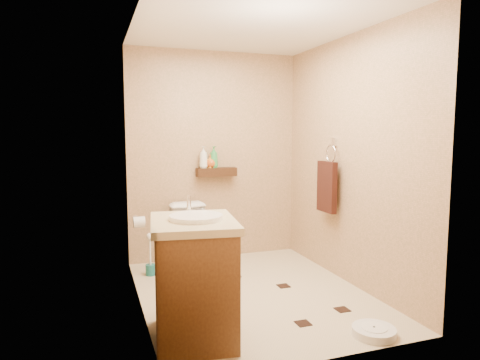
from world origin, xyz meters
name	(u,v)px	position (x,y,z in m)	size (l,w,h in m)	color
ground	(252,293)	(0.00, 0.00, 0.00)	(2.50, 2.50, 0.00)	beige
wall_back	(214,156)	(0.00, 1.25, 1.20)	(2.00, 0.04, 2.40)	tan
wall_front	(325,177)	(0.00, -1.25, 1.20)	(2.00, 0.04, 2.40)	tan
wall_left	(138,166)	(-1.00, 0.00, 1.20)	(0.04, 2.50, 2.40)	tan
wall_right	(349,161)	(1.00, 0.00, 1.20)	(0.04, 2.50, 2.40)	tan
ceiling	(253,24)	(0.00, 0.00, 2.40)	(2.00, 2.50, 0.02)	silver
wall_shelf	(216,172)	(0.00, 1.17, 1.02)	(0.46, 0.14, 0.10)	#3C2310
floor_accents	(258,295)	(0.03, -0.07, 0.00)	(1.23, 1.37, 0.01)	black
toilet	(195,238)	(-0.34, 0.83, 0.35)	(0.39, 0.69, 0.70)	white
vanity	(194,277)	(-0.70, -0.67, 0.45)	(0.67, 0.78, 1.00)	brown
bathroom_scale	(374,331)	(0.54, -1.07, 0.03)	(0.41, 0.41, 0.06)	white
toilet_brush	(150,260)	(-0.82, 0.81, 0.16)	(0.10, 0.10, 0.45)	#186362
towel_ring	(327,184)	(0.91, 0.25, 0.95)	(0.12, 0.30, 0.76)	silver
toilet_paper	(139,222)	(-0.94, 0.65, 0.60)	(0.12, 0.11, 0.12)	white
bottle_a	(203,157)	(-0.15, 1.17, 1.19)	(0.10, 0.10, 0.25)	white
bottle_b	(210,161)	(-0.07, 1.17, 1.15)	(0.07, 0.07, 0.15)	#FFAE35
bottle_c	(211,161)	(-0.07, 1.17, 1.15)	(0.12, 0.12, 0.15)	#BA4F15
bottle_d	(214,157)	(-0.03, 1.17, 1.19)	(0.10, 0.10, 0.25)	green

